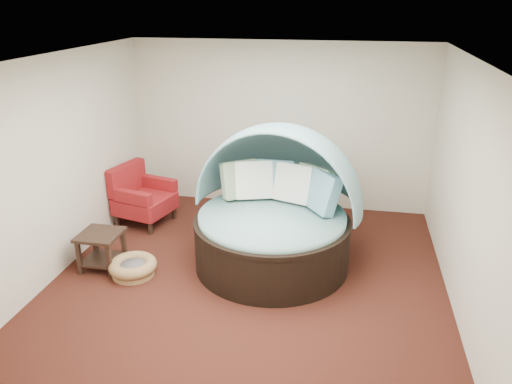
% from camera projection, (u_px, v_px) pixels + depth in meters
% --- Properties ---
extents(floor, '(5.00, 5.00, 0.00)m').
position_uv_depth(floor, '(250.00, 275.00, 6.61)').
color(floor, '#401B12').
rests_on(floor, ground).
extents(wall_back, '(5.00, 0.00, 5.00)m').
position_uv_depth(wall_back, '(280.00, 126.00, 8.38)').
color(wall_back, beige).
rests_on(wall_back, floor).
extents(wall_front, '(5.00, 0.00, 5.00)m').
position_uv_depth(wall_front, '(184.00, 283.00, 3.81)').
color(wall_front, beige).
rests_on(wall_front, floor).
extents(wall_left, '(0.00, 5.00, 5.00)m').
position_uv_depth(wall_left, '(63.00, 163.00, 6.54)').
color(wall_left, beige).
rests_on(wall_left, floor).
extents(wall_right, '(0.00, 5.00, 5.00)m').
position_uv_depth(wall_right, '(466.00, 189.00, 5.65)').
color(wall_right, beige).
rests_on(wall_right, floor).
extents(ceiling, '(5.00, 5.00, 0.00)m').
position_uv_depth(ceiling, '(249.00, 58.00, 5.58)').
color(ceiling, white).
rests_on(ceiling, wall_back).
extents(canopy_daybed, '(2.47, 2.41, 1.92)m').
position_uv_depth(canopy_daybed, '(275.00, 201.00, 6.65)').
color(canopy_daybed, black).
rests_on(canopy_daybed, floor).
extents(pet_basket, '(0.63, 0.63, 0.22)m').
position_uv_depth(pet_basket, '(133.00, 267.00, 6.57)').
color(pet_basket, olive).
rests_on(pet_basket, floor).
extents(red_armchair, '(0.99, 0.99, 0.95)m').
position_uv_depth(red_armchair, '(141.00, 197.00, 8.01)').
color(red_armchair, black).
rests_on(red_armchair, floor).
extents(side_table, '(0.54, 0.54, 0.51)m').
position_uv_depth(side_table, '(101.00, 246.00, 6.67)').
color(side_table, black).
rests_on(side_table, floor).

